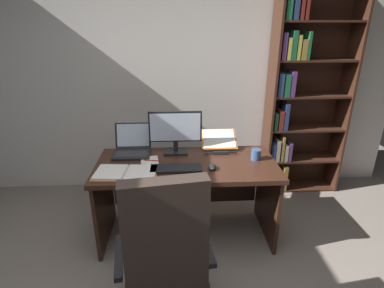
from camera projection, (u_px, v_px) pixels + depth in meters
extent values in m
cube|color=beige|center=(175.00, 71.00, 3.39)|extent=(5.06, 0.12, 2.75)
cube|color=#381E14|center=(187.00, 165.00, 2.64)|extent=(1.56, 0.72, 0.04)
cube|color=#381E14|center=(104.00, 204.00, 2.75)|extent=(0.03, 0.66, 0.71)
cube|color=#381E14|center=(267.00, 199.00, 2.82)|extent=(0.03, 0.66, 0.71)
cube|color=#381E14|center=(186.00, 181.00, 3.08)|extent=(1.44, 0.03, 0.49)
cube|color=#381E14|center=(271.00, 96.00, 3.31)|extent=(0.02, 0.31, 2.27)
cube|color=#381E14|center=(346.00, 95.00, 3.35)|extent=(0.02, 0.31, 2.27)
cube|color=#381E14|center=(303.00, 92.00, 3.47)|extent=(0.87, 0.01, 2.27)
cube|color=#381E14|center=(296.00, 185.00, 3.75)|extent=(0.82, 0.29, 0.02)
cube|color=black|center=(268.00, 178.00, 3.64)|extent=(0.03, 0.20, 0.24)
cube|color=#195633|center=(272.00, 178.00, 3.67)|extent=(0.06, 0.24, 0.23)
cube|color=gold|center=(277.00, 178.00, 3.65)|extent=(0.05, 0.20, 0.25)
cube|color=olive|center=(282.00, 175.00, 3.65)|extent=(0.05, 0.22, 0.30)
cube|color=#381E14|center=(300.00, 158.00, 3.61)|extent=(0.82, 0.29, 0.02)
cube|color=navy|center=(272.00, 151.00, 3.49)|extent=(0.05, 0.17, 0.22)
cube|color=gray|center=(276.00, 149.00, 3.51)|extent=(0.04, 0.22, 0.25)
cube|color=olive|center=(281.00, 147.00, 3.50)|extent=(0.03, 0.20, 0.30)
cube|color=gray|center=(284.00, 151.00, 3.53)|extent=(0.04, 0.22, 0.19)
cube|color=#512D66|center=(287.00, 149.00, 3.54)|extent=(0.03, 0.24, 0.22)
cube|color=#381E14|center=(304.00, 128.00, 3.47)|extent=(0.82, 0.29, 0.02)
cube|color=#195633|center=(274.00, 120.00, 3.37)|extent=(0.03, 0.21, 0.20)
cube|color=maroon|center=(279.00, 119.00, 3.36)|extent=(0.05, 0.18, 0.22)
cube|color=navy|center=(284.00, 115.00, 3.37)|extent=(0.04, 0.23, 0.30)
cube|color=#381E14|center=(309.00, 95.00, 3.33)|extent=(0.82, 0.29, 0.02)
cube|color=navy|center=(279.00, 84.00, 3.22)|extent=(0.05, 0.20, 0.24)
cube|color=#195633|center=(285.00, 84.00, 3.23)|extent=(0.05, 0.21, 0.23)
cube|color=#512D66|center=(291.00, 83.00, 3.23)|extent=(0.05, 0.20, 0.26)
cube|color=#381E14|center=(314.00, 60.00, 3.19)|extent=(0.82, 0.29, 0.02)
cube|color=#512D66|center=(282.00, 46.00, 3.08)|extent=(0.04, 0.21, 0.26)
cube|color=gold|center=(286.00, 48.00, 3.11)|extent=(0.03, 0.25, 0.21)
cube|color=#195633|center=(292.00, 45.00, 3.09)|extent=(0.05, 0.21, 0.28)
cube|color=gold|center=(296.00, 47.00, 3.11)|extent=(0.03, 0.24, 0.24)
cube|color=olive|center=(301.00, 49.00, 3.12)|extent=(0.05, 0.23, 0.20)
cube|color=#195633|center=(306.00, 45.00, 3.09)|extent=(0.03, 0.21, 0.27)
cube|color=#381E14|center=(319.00, 21.00, 3.05)|extent=(0.82, 0.29, 0.02)
cube|color=#195633|center=(287.00, 9.00, 2.94)|extent=(0.05, 0.18, 0.21)
cube|color=navy|center=(294.00, 7.00, 2.95)|extent=(0.05, 0.20, 0.24)
cube|color=maroon|center=(300.00, 8.00, 2.96)|extent=(0.03, 0.20, 0.21)
cube|color=maroon|center=(304.00, 6.00, 2.96)|extent=(0.03, 0.21, 0.25)
cylinder|color=black|center=(165.00, 287.00, 2.08)|extent=(0.06, 0.06, 0.30)
cube|color=#2D231E|center=(164.00, 266.00, 2.01)|extent=(0.56, 0.55, 0.07)
cube|color=#2D231E|center=(166.00, 237.00, 1.68)|extent=(0.48, 0.17, 0.71)
cube|color=black|center=(119.00, 257.00, 1.91)|extent=(0.10, 0.39, 0.04)
cube|color=black|center=(206.00, 245.00, 2.01)|extent=(0.10, 0.39, 0.04)
cube|color=black|center=(176.00, 152.00, 2.84)|extent=(0.22, 0.16, 0.02)
cylinder|color=black|center=(176.00, 146.00, 2.82)|extent=(0.04, 0.04, 0.09)
cube|color=black|center=(175.00, 127.00, 2.76)|extent=(0.48, 0.02, 0.29)
cube|color=silver|center=(175.00, 127.00, 2.74)|extent=(0.45, 0.00, 0.26)
cube|color=black|center=(132.00, 154.00, 2.78)|extent=(0.33, 0.25, 0.02)
cube|color=#2D2D30|center=(131.00, 154.00, 2.76)|extent=(0.28, 0.14, 0.00)
cube|color=black|center=(133.00, 135.00, 2.89)|extent=(0.33, 0.08, 0.23)
cube|color=silver|center=(133.00, 135.00, 2.88)|extent=(0.30, 0.07, 0.20)
cube|color=black|center=(176.00, 169.00, 2.51)|extent=(0.42, 0.15, 0.02)
ellipsoid|color=black|center=(212.00, 167.00, 2.52)|extent=(0.06, 0.10, 0.04)
cube|color=black|center=(220.00, 152.00, 2.85)|extent=(0.14, 0.12, 0.01)
cube|color=black|center=(221.00, 153.00, 2.80)|extent=(0.30, 0.01, 0.01)
cube|color=orange|center=(219.00, 139.00, 2.92)|extent=(0.33, 0.24, 0.13)
cube|color=silver|center=(219.00, 138.00, 2.92)|extent=(0.31, 0.21, 0.11)
cube|color=orange|center=(110.00, 173.00, 2.45)|extent=(0.27, 0.29, 0.01)
cube|color=orange|center=(141.00, 174.00, 2.44)|extent=(0.27, 0.29, 0.01)
cube|color=silver|center=(110.00, 172.00, 2.44)|extent=(0.25, 0.27, 0.02)
cube|color=silver|center=(141.00, 172.00, 2.44)|extent=(0.25, 0.27, 0.02)
cylinder|color=#B7B7BC|center=(126.00, 173.00, 2.44)|extent=(0.04, 0.24, 0.02)
cube|color=silver|center=(150.00, 161.00, 2.65)|extent=(0.18, 0.23, 0.01)
cylinder|color=maroon|center=(152.00, 160.00, 2.65)|extent=(0.14, 0.03, 0.01)
cylinder|color=#334C7A|center=(256.00, 154.00, 2.69)|extent=(0.09, 0.09, 0.10)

